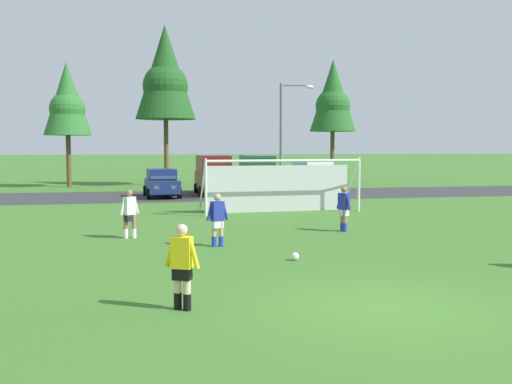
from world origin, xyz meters
name	(u,v)px	position (x,y,z in m)	size (l,w,h in m)	color
ground_plane	(247,215)	(0.00, 15.00, 0.00)	(400.00, 400.00, 0.00)	#3D7028
parking_lot_strip	(217,195)	(0.00, 25.85, 0.00)	(52.00, 8.40, 0.01)	#333335
soccer_ball	(295,256)	(-0.51, 4.71, 0.11)	(0.22, 0.22, 0.22)	white
soccer_goal	(280,185)	(1.76, 15.97, 1.29)	(7.51, 2.34, 2.57)	white
referee	(182,267)	(-3.82, 0.58, 0.82)	(0.67, 0.46, 1.64)	beige
player_striker_near	(130,214)	(-5.02, 9.43, 0.82)	(0.67, 0.48, 1.64)	#936B4C
player_midfield_center	(344,209)	(2.59, 9.53, 0.82)	(0.40, 0.72, 1.64)	#936B4C
player_defender_far	(217,220)	(-2.31, 7.28, 0.82)	(0.74, 0.37, 1.64)	tan
parked_car_slot_far_left	(162,183)	(-3.49, 25.14, 0.88)	(2.27, 4.32, 1.72)	navy
parked_car_slot_left	(213,174)	(-0.16, 26.46, 1.34)	(2.26, 4.83, 2.52)	maroon
parked_car_slot_center_left	(257,174)	(2.44, 25.10, 1.34)	(2.40, 4.90, 2.52)	#194C2D
parked_car_slot_center	(313,177)	(6.04, 24.90, 1.11)	(2.37, 4.72, 2.16)	silver
tree_left_edge	(67,101)	(-10.18, 35.25, 6.50)	(3.55, 3.55, 9.46)	brown
tree_mid_left	(165,75)	(-2.81, 35.70, 8.66)	(4.72, 4.72, 12.59)	brown
tree_center_back	(333,98)	(11.43, 37.03, 7.24)	(3.95, 3.95, 10.54)	brown
street_lamp	(285,141)	(3.13, 20.66, 3.41)	(2.00, 0.32, 6.56)	slate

